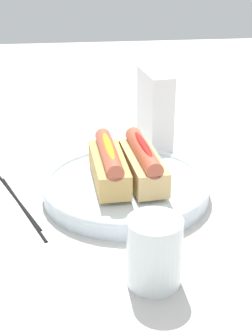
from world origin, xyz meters
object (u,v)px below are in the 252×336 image
object	(u,v)px
napkin_box	(155,109)
water_glass	(155,256)
hotdog_front	(109,164)
chopstick_far	(16,198)
chopstick_near	(22,206)
hotdog_back	(143,163)
serving_bowl	(126,187)

from	to	relation	value
napkin_box	water_glass	bearing A→B (deg)	-17.33
hotdog_front	napkin_box	distance (m)	0.24
hotdog_front	chopstick_far	size ratio (longest dim) A/B	0.69
chopstick_far	chopstick_near	bearing A→B (deg)	-1.52
napkin_box	hotdog_front	bearing A→B (deg)	-35.37
hotdog_back	chopstick_far	world-z (taller)	hotdog_back
water_glass	napkin_box	xyz separation A→B (m)	(-0.44, 0.07, 0.04)
napkin_box	chopstick_far	size ratio (longest dim) A/B	0.68
water_glass	napkin_box	bearing A→B (deg)	170.63
hotdog_front	chopstick_near	distance (m)	0.15
water_glass	chopstick_far	world-z (taller)	water_glass
serving_bowl	napkin_box	distance (m)	0.23
serving_bowl	hotdog_back	distance (m)	0.05
water_glass	chopstick_far	size ratio (longest dim) A/B	0.41
hotdog_back	chopstick_far	distance (m)	0.21
serving_bowl	hotdog_back	size ratio (longest dim) A/B	1.78
water_glass	chopstick_far	xyz separation A→B (m)	(-0.23, -0.19, -0.04)
chopstick_near	hotdog_back	bearing A→B (deg)	74.35
serving_bowl	hotdog_back	world-z (taller)	hotdog_back
hotdog_front	hotdog_back	distance (m)	0.06
hotdog_back	water_glass	world-z (taller)	hotdog_back
serving_bowl	napkin_box	world-z (taller)	napkin_box
serving_bowl	hotdog_back	xyz separation A→B (m)	(0.00, 0.03, 0.04)
hotdog_back	chopstick_far	xyz separation A→B (m)	(-0.01, -0.21, -0.06)
hotdog_front	napkin_box	bearing A→B (deg)	152.59
hotdog_back	chopstick_near	xyz separation A→B (m)	(0.02, -0.19, -0.06)
hotdog_back	hotdog_front	bearing A→B (deg)	-90.17
hotdog_front	water_glass	xyz separation A→B (m)	(0.22, 0.04, -0.02)
chopstick_near	chopstick_far	world-z (taller)	same
water_glass	chopstick_far	bearing A→B (deg)	-141.14
hotdog_back	chopstick_near	bearing A→B (deg)	-84.16
water_glass	chopstick_near	xyz separation A→B (m)	(-0.20, -0.18, -0.04)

